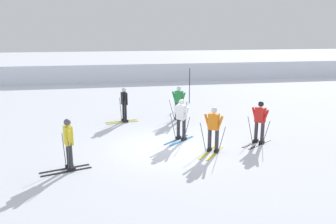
% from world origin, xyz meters
% --- Properties ---
extents(ground_plane, '(120.00, 120.00, 0.00)m').
position_xyz_m(ground_plane, '(0.00, 0.00, 0.00)').
color(ground_plane, silver).
extents(far_snow_ridge, '(80.00, 9.93, 1.56)m').
position_xyz_m(far_snow_ridge, '(0.00, 21.80, 0.78)').
color(far_snow_ridge, silver).
rests_on(far_snow_ridge, ground).
extents(skier_red, '(1.52, 1.23, 1.71)m').
position_xyz_m(skier_red, '(3.71, -0.12, 0.92)').
color(skier_red, black).
rests_on(skier_red, ground).
extents(skier_orange, '(1.28, 1.49, 1.71)m').
position_xyz_m(skier_orange, '(1.59, -0.78, 0.92)').
color(skier_orange, gold).
rests_on(skier_orange, ground).
extents(skier_white, '(1.43, 1.35, 1.71)m').
position_xyz_m(skier_white, '(0.74, 0.85, 0.92)').
color(skier_white, '#237AC6').
rests_on(skier_white, ground).
extents(skier_green, '(1.26, 1.50, 1.71)m').
position_xyz_m(skier_green, '(1.33, 4.05, 0.92)').
color(skier_green, silver).
rests_on(skier_green, ground).
extents(skier_black, '(1.64, 0.99, 1.71)m').
position_xyz_m(skier_black, '(-1.38, 4.14, 0.92)').
color(skier_black, gold).
rests_on(skier_black, ground).
extents(skier_yellow, '(1.64, 0.96, 1.71)m').
position_xyz_m(skier_yellow, '(-3.49, -1.56, 0.92)').
color(skier_yellow, black).
rests_on(skier_yellow, ground).
extents(trail_marker_pole, '(0.05, 0.05, 2.16)m').
position_xyz_m(trail_marker_pole, '(2.84, 7.95, 1.08)').
color(trail_marker_pole, black).
rests_on(trail_marker_pole, ground).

